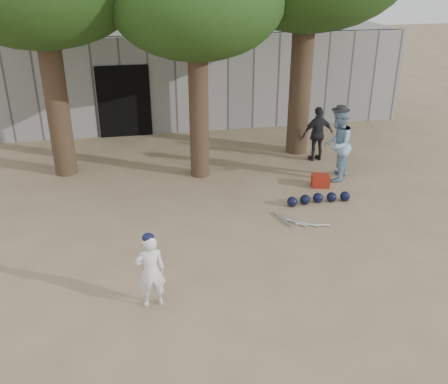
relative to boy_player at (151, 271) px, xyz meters
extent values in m
plane|color=#937C5E|center=(0.95, 0.99, -0.63)|extent=(70.00, 70.00, 0.00)
imported|color=white|center=(0.00, 0.00, 0.00)|extent=(0.49, 0.36, 1.26)
imported|color=#7EA4C3|center=(4.84, 4.25, 0.28)|extent=(1.07, 1.12, 1.83)
imported|color=black|center=(4.87, 5.63, 0.12)|extent=(0.91, 0.44, 1.50)
cube|color=#A42915|center=(4.32, 3.89, -0.48)|extent=(0.48, 0.41, 0.30)
cube|color=gray|center=(0.95, 8.99, 0.87)|extent=(16.00, 0.35, 3.00)
cube|color=black|center=(-0.25, 8.79, 0.47)|extent=(1.60, 0.08, 2.20)
cube|color=slate|center=(0.95, 11.49, 0.87)|extent=(16.00, 5.00, 3.00)
sphere|color=black|center=(3.30, 2.97, -0.52)|extent=(0.23, 0.23, 0.23)
sphere|color=black|center=(3.62, 3.02, -0.52)|extent=(0.23, 0.23, 0.23)
sphere|color=black|center=(3.94, 3.05, -0.52)|extent=(0.23, 0.23, 0.23)
sphere|color=black|center=(4.26, 3.02, -0.52)|extent=(0.23, 0.23, 0.23)
sphere|color=black|center=(4.58, 3.01, -0.52)|extent=(0.23, 0.23, 0.23)
cylinder|color=silver|center=(2.90, 2.37, -0.60)|extent=(0.24, 0.71, 0.06)
cylinder|color=silver|center=(3.08, 2.25, -0.60)|extent=(0.48, 0.61, 0.06)
cylinder|color=silver|center=(3.26, 2.13, -0.60)|extent=(0.61, 0.47, 0.06)
cylinder|color=silver|center=(3.44, 2.01, -0.60)|extent=(0.71, 0.26, 0.06)
cylinder|color=brown|center=(-1.85, 5.99, 2.12)|extent=(0.56, 0.56, 5.50)
cylinder|color=brown|center=(1.55, 5.19, 1.87)|extent=(0.48, 0.48, 5.00)
ellipsoid|color=#284C19|center=(1.55, 5.19, 3.57)|extent=(4.00, 4.00, 2.60)
cylinder|color=brown|center=(4.55, 6.39, 2.27)|extent=(0.60, 0.60, 5.80)
camera|label=1|loc=(-0.14, -6.61, 4.36)|focal=40.00mm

